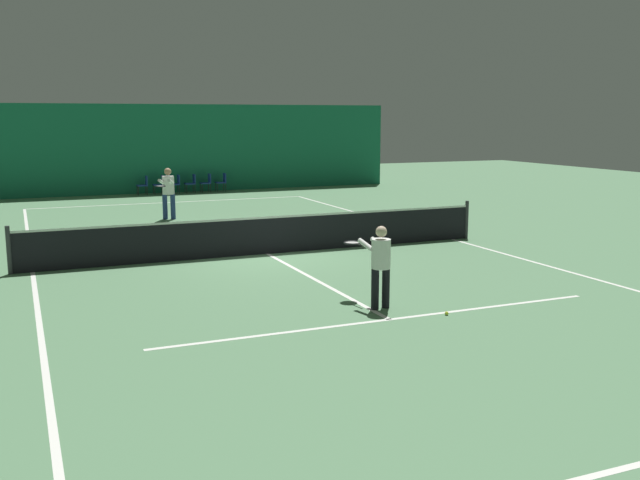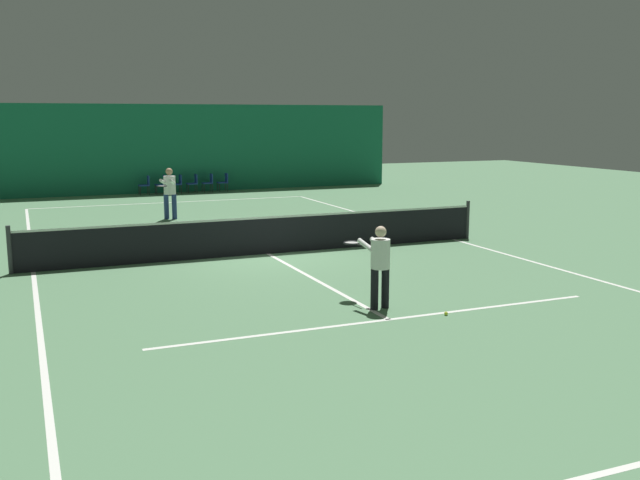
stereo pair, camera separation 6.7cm
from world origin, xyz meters
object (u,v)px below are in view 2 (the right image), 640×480
object	(u,v)px
player_near	(379,260)
courtside_chair_2	(178,183)
courtside_chair_0	(146,184)
player_far	(169,190)
courtside_chair_5	(224,181)
tennis_ball	(446,313)
tennis_net	(268,234)
courtside_chair_1	(162,183)
courtside_chair_4	(209,181)
courtside_chair_3	(193,182)

from	to	relation	value
player_near	courtside_chair_2	xyz separation A→B (m)	(0.70, 20.91, -0.39)
courtside_chair_2	courtside_chair_0	bearing A→B (deg)	-90.00
player_far	courtside_chair_5	distance (m)	9.11
tennis_ball	tennis_net	bearing A→B (deg)	99.09
player_far	tennis_ball	distance (m)	13.86
courtside_chair_1	courtside_chair_4	world-z (taller)	same
tennis_net	courtside_chair_2	xyz separation A→B (m)	(0.88, 15.25, -0.03)
player_near	courtside_chair_0	bearing A→B (deg)	-5.12
courtside_chair_1	player_near	bearing A→B (deg)	0.04
player_near	courtside_chair_4	world-z (taller)	player_near
player_near	player_far	bearing A→B (deg)	-1.57
player_far	courtside_chair_0	size ratio (longest dim) A/B	2.05
tennis_net	courtside_chair_2	bearing A→B (deg)	86.68
courtside_chair_3	courtside_chair_5	bearing A→B (deg)	90.00
player_far	courtside_chair_1	distance (m)	8.24
courtside_chair_0	tennis_ball	world-z (taller)	courtside_chair_0
player_near	courtside_chair_0	distance (m)	20.92
courtside_chair_5	courtside_chair_2	bearing A→B (deg)	-90.00
courtside_chair_1	courtside_chair_5	distance (m)	2.85
courtside_chair_4	courtside_chair_3	bearing A→B (deg)	-90.00
courtside_chair_5	courtside_chair_0	bearing A→B (deg)	-90.00
courtside_chair_4	tennis_ball	world-z (taller)	courtside_chair_4
courtside_chair_3	courtside_chair_4	size ratio (longest dim) A/B	1.00
tennis_net	courtside_chair_2	size ratio (longest dim) A/B	14.29
courtside_chair_1	courtside_chair_5	world-z (taller)	same
player_far	courtside_chair_5	xyz separation A→B (m)	(4.08, 8.14, -0.52)
courtside_chair_3	player_far	bearing A→B (deg)	-18.05
tennis_net	courtside_chair_3	world-z (taller)	tennis_net
courtside_chair_0	courtside_chair_5	distance (m)	3.56
player_near	courtside_chair_4	bearing A→B (deg)	-12.92
tennis_net	courtside_chair_2	distance (m)	15.28
courtside_chair_5	tennis_ball	distance (m)	21.90
player_far	courtside_chair_5	world-z (taller)	player_far
courtside_chair_2	player_near	bearing A→B (deg)	-1.92
player_far	courtside_chair_2	bearing A→B (deg)	-168.72
tennis_ball	courtside_chair_3	bearing A→B (deg)	88.56
courtside_chair_0	tennis_ball	xyz separation A→B (m)	(1.59, -21.80, -0.45)
tennis_net	courtside_chair_0	world-z (taller)	tennis_net
tennis_net	courtside_chair_4	world-z (taller)	tennis_net
courtside_chair_3	tennis_ball	bearing A→B (deg)	-1.44
courtside_chair_4	tennis_ball	distance (m)	21.84
player_near	tennis_ball	xyz separation A→B (m)	(0.86, -0.89, -0.84)
player_near	courtside_chair_3	size ratio (longest dim) A/B	1.79
courtside_chair_0	courtside_chair_1	bearing A→B (deg)	90.00
player_far	tennis_ball	bearing A→B (deg)	33.43
courtside_chair_2	tennis_ball	size ratio (longest dim) A/B	12.73
player_near	courtside_chair_1	size ratio (longest dim) A/B	1.79
tennis_net	player_far	xyz separation A→B (m)	(-1.05, 7.12, 0.49)
tennis_net	player_far	size ratio (longest dim) A/B	6.97
courtside_chair_5	tennis_ball	bearing A→B (deg)	-5.18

